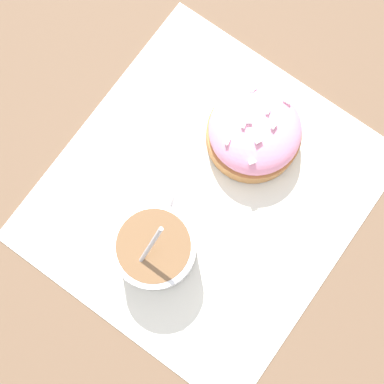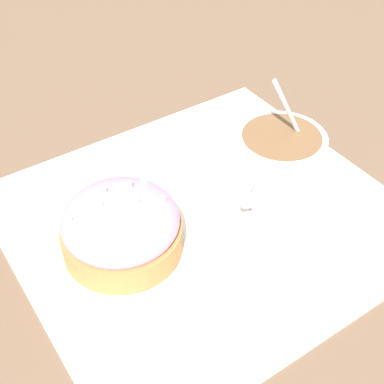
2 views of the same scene
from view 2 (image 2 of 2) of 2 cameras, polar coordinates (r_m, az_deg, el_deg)
name	(u,v)px [view 2 (image 2 of 2)]	position (r m, az deg, el deg)	size (l,w,h in m)	color
ground_plane	(205,217)	(0.48, 1.37, -2.66)	(3.00, 3.00, 0.00)	brown
paper_napkin	(205,216)	(0.48, 1.37, -2.54)	(0.35, 0.33, 0.00)	white
coffee_cup	(280,163)	(0.48, 9.42, 3.10)	(0.10, 0.08, 0.12)	white
frosted_pastry	(119,224)	(0.43, -7.76, -3.44)	(0.10, 0.10, 0.06)	#B2753D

